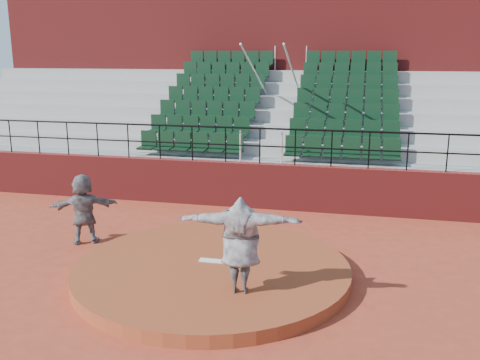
# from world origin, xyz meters

# --- Properties ---
(ground) EXTENTS (90.00, 90.00, 0.00)m
(ground) POSITION_xyz_m (0.00, 0.00, 0.00)
(ground) COLOR #A43C25
(ground) RESTS_ON ground
(pitchers_mound) EXTENTS (5.50, 5.50, 0.25)m
(pitchers_mound) POSITION_xyz_m (0.00, 0.00, 0.12)
(pitchers_mound) COLOR brown
(pitchers_mound) RESTS_ON ground
(pitching_rubber) EXTENTS (0.60, 0.15, 0.03)m
(pitching_rubber) POSITION_xyz_m (0.00, 0.15, 0.27)
(pitching_rubber) COLOR white
(pitching_rubber) RESTS_ON pitchers_mound
(boundary_wall) EXTENTS (24.00, 0.30, 1.30)m
(boundary_wall) POSITION_xyz_m (0.00, 5.00, 0.65)
(boundary_wall) COLOR maroon
(boundary_wall) RESTS_ON ground
(wall_railing) EXTENTS (24.04, 0.05, 1.03)m
(wall_railing) POSITION_xyz_m (0.00, 5.00, 2.03)
(wall_railing) COLOR black
(wall_railing) RESTS_ON boundary_wall
(seating_deck) EXTENTS (24.00, 5.97, 4.63)m
(seating_deck) POSITION_xyz_m (0.00, 8.65, 1.44)
(seating_deck) COLOR #989893
(seating_deck) RESTS_ON ground
(press_box_facade) EXTENTS (24.00, 3.00, 7.10)m
(press_box_facade) POSITION_xyz_m (0.00, 12.60, 3.55)
(press_box_facade) COLOR maroon
(press_box_facade) RESTS_ON ground
(pitcher) EXTENTS (2.19, 0.84, 1.74)m
(pitcher) POSITION_xyz_m (0.82, -1.05, 1.12)
(pitcher) COLOR black
(pitcher) RESTS_ON pitchers_mound
(fielder) EXTENTS (1.60, 1.12, 1.66)m
(fielder) POSITION_xyz_m (-3.44, 1.20, 0.83)
(fielder) COLOR black
(fielder) RESTS_ON ground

